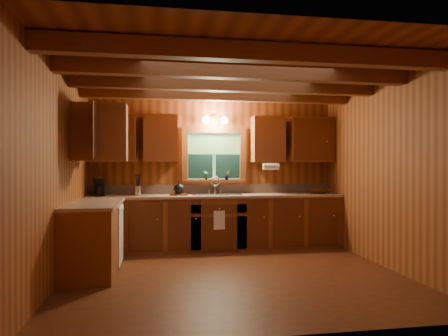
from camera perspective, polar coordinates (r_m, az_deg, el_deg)
room at (r=5.11m, az=1.44°, el=-0.61°), size 4.20×4.20×4.20m
ceiling_beams at (r=5.23m, az=1.44°, el=12.55°), size 4.20×2.54×0.18m
base_cabinets at (r=6.39m, az=-5.12°, el=-8.26°), size 4.20×2.22×0.86m
countertop at (r=6.35m, az=-5.01°, el=-4.23°), size 4.20×2.24×0.04m
backsplash at (r=6.98m, az=-1.43°, el=-2.99°), size 4.20×0.02×0.16m
dishwasher_panel at (r=5.80m, az=-14.47°, el=-9.14°), size 0.02×0.60×0.80m
upper_cabinets at (r=6.47m, az=-5.85°, el=4.37°), size 4.19×1.77×0.78m
window at (r=6.95m, az=-1.41°, el=1.52°), size 1.12×0.08×1.00m
window_sill at (r=6.91m, az=-1.36°, el=-1.86°), size 1.06×0.14×0.04m
wall_sconce at (r=6.88m, az=-1.27°, el=6.84°), size 0.45×0.21×0.17m
paper_towel_roll at (r=6.81m, az=6.67°, el=0.21°), size 0.27×0.11×0.11m
dish_towel at (r=6.41m, az=-0.67°, el=-7.41°), size 0.18×0.01×0.30m
sink at (r=6.71m, az=-1.10°, el=-4.19°), size 0.82×0.48×0.43m
coffee_maker at (r=6.73m, az=-17.35°, el=-2.60°), size 0.16×0.21×0.29m
utensil_crock at (r=6.66m, az=-12.18°, el=-3.10°), size 0.12×0.12×0.35m
cutting_board at (r=6.59m, az=-6.42°, el=-3.78°), size 0.28×0.22×0.02m
teakettle at (r=6.58m, az=-6.42°, el=-2.95°), size 0.17×0.17×0.21m
wicker_basket at (r=7.15m, az=13.20°, el=-3.20°), size 0.38×0.38×0.09m
potted_plant_left at (r=6.89m, az=-2.57°, el=-1.03°), size 0.10×0.08×0.16m
potted_plant_right at (r=6.92m, az=0.44°, el=-1.02°), size 0.10×0.09×0.16m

